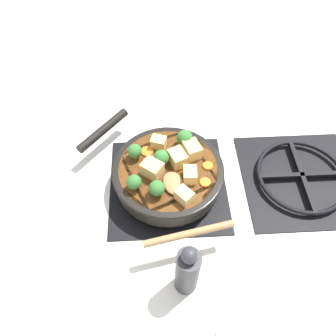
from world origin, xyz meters
TOP-DOWN VIEW (x-y plane):
  - ground_plane at (0.00, 0.00)m, footprint 2.40×2.40m
  - front_burner_grate at (0.00, 0.00)m, footprint 0.31×0.31m
  - rear_burner_grate at (0.00, 0.36)m, footprint 0.31×0.31m
  - skillet_pan at (-0.00, -0.00)m, footprint 0.37×0.38m
  - wooden_spoon at (0.12, 0.02)m, footprint 0.20×0.20m
  - tofu_cube_center_large at (-0.02, 0.02)m, footprint 0.06×0.05m
  - tofu_cube_near_handle at (0.03, 0.05)m, footprint 0.04×0.03m
  - tofu_cube_east_chunk at (-0.04, 0.06)m, footprint 0.06×0.05m
  - tofu_cube_west_chunk at (0.01, -0.04)m, footprint 0.06×0.06m
  - tofu_cube_back_piece at (0.09, 0.03)m, footprint 0.05×0.05m
  - tofu_cube_front_piece at (-0.07, -0.02)m, footprint 0.04×0.05m
  - broccoli_floret_near_spoon at (-0.07, 0.05)m, footprint 0.04×0.04m
  - broccoli_floret_center_top at (-0.01, -0.02)m, footprint 0.04×0.04m
  - broccoli_floret_east_rim at (0.05, -0.08)m, footprint 0.04×0.04m
  - broccoli_floret_west_rim at (-0.04, -0.08)m, footprint 0.04×0.04m
  - broccoli_floret_north_edge at (0.07, -0.03)m, footprint 0.04×0.04m
  - carrot_slice_orange_thin at (0.00, 0.10)m, footprint 0.03×0.03m
  - carrot_slice_near_center at (-0.05, -0.05)m, footprint 0.03×0.03m
  - carrot_slice_edge_slice at (-0.03, -0.04)m, footprint 0.02×0.02m
  - carrot_slice_under_broccoli at (0.05, 0.09)m, footprint 0.03×0.03m
  - pepper_mill at (0.26, 0.03)m, footprint 0.05×0.05m

SIDE VIEW (x-z plane):
  - ground_plane at x=0.00m, z-range 0.00..0.00m
  - front_burner_grate at x=0.00m, z-range 0.00..0.03m
  - rear_burner_grate at x=0.00m, z-range 0.00..0.03m
  - skillet_pan at x=0.00m, z-range 0.03..0.08m
  - carrot_slice_orange_thin at x=0.00m, z-range 0.08..0.08m
  - carrot_slice_near_center at x=-0.05m, z-range 0.08..0.08m
  - carrot_slice_edge_slice at x=-0.03m, z-range 0.08..0.08m
  - carrot_slice_under_broccoli at x=0.05m, z-range 0.08..0.08m
  - pepper_mill at x=0.26m, z-range -0.01..0.18m
  - wooden_spoon at x=0.12m, z-range 0.08..0.09m
  - tofu_cube_front_piece at x=-0.07m, z-range 0.08..0.11m
  - tofu_cube_back_piece at x=0.09m, z-range 0.08..0.11m
  - tofu_cube_near_handle at x=0.03m, z-range 0.08..0.11m
  - tofu_cube_center_large at x=-0.02m, z-range 0.08..0.12m
  - tofu_cube_east_chunk at x=-0.04m, z-range 0.08..0.12m
  - tofu_cube_west_chunk at x=0.01m, z-range 0.08..0.12m
  - broccoli_floret_east_rim at x=0.05m, z-range 0.08..0.12m
  - broccoli_floret_west_rim at x=-0.04m, z-range 0.08..0.13m
  - broccoli_floret_north_edge at x=0.07m, z-range 0.08..0.13m
  - broccoli_floret_center_top at x=-0.01m, z-range 0.08..0.13m
  - broccoli_floret_near_spoon at x=-0.07m, z-range 0.08..0.13m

